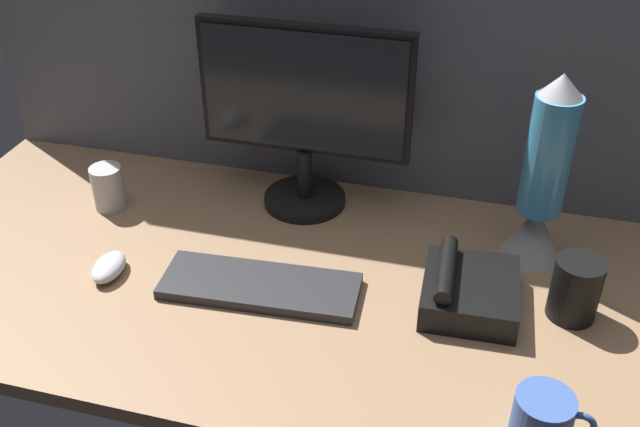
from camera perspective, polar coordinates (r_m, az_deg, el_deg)
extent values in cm
cube|color=#8C6B4C|center=(142.50, 0.90, -5.49)|extent=(180.00, 80.00, 3.00)
cube|color=#565B66|center=(155.11, 4.55, 15.26)|extent=(180.00, 5.00, 79.59)
cylinder|color=black|center=(162.93, -1.19, 1.13)|extent=(18.00, 18.00, 1.80)
cylinder|color=black|center=(159.59, -1.21, 3.07)|extent=(3.20, 3.20, 11.00)
cube|color=black|center=(151.59, -1.19, 9.56)|extent=(44.61, 2.40, 27.62)
cube|color=black|center=(150.36, -1.34, 9.35)|extent=(42.21, 0.60, 25.22)
cube|color=#262628|center=(138.47, -4.67, -5.64)|extent=(37.74, 15.28, 2.00)
ellipsoid|color=silver|center=(147.13, -16.06, -4.02)|extent=(6.32, 10.00, 3.40)
cylinder|color=black|center=(137.26, 19.21, -5.54)|extent=(8.64, 8.64, 11.80)
cylinder|color=#38569E|center=(115.23, 16.81, -15.07)|extent=(8.77, 8.77, 8.87)
torus|color=#38569E|center=(115.59, 19.47, -15.21)|extent=(4.90, 1.00, 4.90)
cylinder|color=#B2B2B7|center=(165.90, -16.11, 1.95)|extent=(6.86, 6.86, 9.78)
cone|color=#A5A5AD|center=(150.50, 16.24, -1.39)|extent=(11.81, 11.81, 10.74)
cylinder|color=#3F99CC|center=(141.75, 17.32, 4.32)|extent=(8.59, 8.59, 23.63)
cone|color=#A5A5AD|center=(135.84, 18.30, 9.45)|extent=(7.73, 7.73, 4.30)
cube|color=black|center=(136.54, 11.55, -6.01)|extent=(17.77, 19.68, 5.60)
cylinder|color=black|center=(133.92, 9.77, -4.27)|extent=(3.90, 17.22, 3.20)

